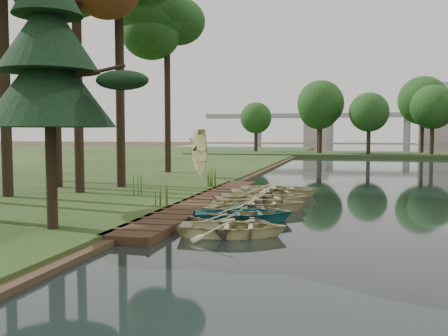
% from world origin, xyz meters
% --- Properties ---
extents(ground, '(300.00, 300.00, 0.00)m').
position_xyz_m(ground, '(0.00, 0.00, 0.00)').
color(ground, '#3D2F1D').
extents(boardwalk, '(1.60, 16.00, 0.30)m').
position_xyz_m(boardwalk, '(-1.60, 0.00, 0.15)').
color(boardwalk, '#392416').
rests_on(boardwalk, ground).
extents(peninsula, '(50.00, 14.00, 0.45)m').
position_xyz_m(peninsula, '(8.00, 50.00, 0.23)').
color(peninsula, '#2C451E').
rests_on(peninsula, ground).
extents(far_trees, '(45.60, 5.60, 8.80)m').
position_xyz_m(far_trees, '(4.67, 50.00, 6.43)').
color(far_trees, black).
rests_on(far_trees, peninsula).
extents(bridge, '(95.90, 4.00, 8.60)m').
position_xyz_m(bridge, '(12.31, 120.00, 7.08)').
color(bridge, '#A5A5A0').
rests_on(bridge, ground).
extents(building_a, '(10.00, 8.00, 18.00)m').
position_xyz_m(building_a, '(30.00, 140.00, 9.00)').
color(building_a, '#A5A5A0').
rests_on(building_a, ground).
extents(building_b, '(8.00, 8.00, 12.00)m').
position_xyz_m(building_b, '(-5.00, 145.00, 6.00)').
color(building_b, '#A5A5A0').
rests_on(building_b, ground).
extents(rowboat_0, '(3.59, 2.82, 0.67)m').
position_xyz_m(rowboat_0, '(1.05, -6.03, 0.39)').
color(rowboat_0, beige).
rests_on(rowboat_0, water).
extents(rowboat_1, '(3.67, 3.20, 0.63)m').
position_xyz_m(rowboat_1, '(0.75, -4.84, 0.37)').
color(rowboat_1, beige).
rests_on(rowboat_1, water).
extents(rowboat_2, '(4.02, 3.38, 0.71)m').
position_xyz_m(rowboat_2, '(0.91, -3.68, 0.41)').
color(rowboat_2, teal).
rests_on(rowboat_2, water).
extents(rowboat_3, '(3.47, 2.67, 0.67)m').
position_xyz_m(rowboat_3, '(0.79, -2.65, 0.38)').
color(rowboat_3, beige).
rests_on(rowboat_3, water).
extents(rowboat_4, '(4.04, 3.17, 0.76)m').
position_xyz_m(rowboat_4, '(1.01, -1.20, 0.43)').
color(rowboat_4, beige).
rests_on(rowboat_4, water).
extents(rowboat_5, '(4.83, 4.26, 0.83)m').
position_xyz_m(rowboat_5, '(0.97, -0.08, 0.46)').
color(rowboat_5, beige).
rests_on(rowboat_5, water).
extents(rowboat_6, '(4.45, 3.89, 0.77)m').
position_xyz_m(rowboat_6, '(0.78, 1.21, 0.43)').
color(rowboat_6, beige).
rests_on(rowboat_6, water).
extents(rowboat_7, '(4.50, 3.74, 0.80)m').
position_xyz_m(rowboat_7, '(1.02, 2.66, 0.45)').
color(rowboat_7, beige).
rests_on(rowboat_7, water).
extents(rowboat_8, '(4.13, 3.11, 0.81)m').
position_xyz_m(rowboat_8, '(1.14, 3.78, 0.45)').
color(rowboat_8, beige).
rests_on(rowboat_8, water).
extents(stored_rowboat, '(3.51, 2.88, 0.64)m').
position_xyz_m(stored_rowboat, '(-4.69, 10.10, 0.62)').
color(stored_rowboat, beige).
rests_on(stored_rowboat, bank).
extents(tree_6, '(5.01, 5.01, 12.40)m').
position_xyz_m(tree_6, '(-8.20, 13.61, 10.47)').
color(tree_6, black).
rests_on(tree_6, bank).
extents(pine_tree, '(3.80, 3.80, 8.10)m').
position_xyz_m(pine_tree, '(-4.10, -7.43, 5.34)').
color(pine_tree, black).
rests_on(pine_tree, bank).
extents(reeds_0, '(0.60, 0.60, 0.92)m').
position_xyz_m(reeds_0, '(-2.60, -2.20, 0.76)').
color(reeds_0, '#3F661E').
rests_on(reeds_0, bank).
extents(reeds_1, '(0.60, 0.60, 1.10)m').
position_xyz_m(reeds_1, '(-5.04, 0.87, 0.85)').
color(reeds_1, '#3F661E').
rests_on(reeds_1, bank).
extents(reeds_2, '(0.60, 0.60, 1.11)m').
position_xyz_m(reeds_2, '(-2.60, 4.99, 0.86)').
color(reeds_2, '#3F661E').
rests_on(reeds_2, bank).
extents(reeds_3, '(0.60, 0.60, 0.89)m').
position_xyz_m(reeds_3, '(-2.60, 4.87, 0.75)').
color(reeds_3, '#3F661E').
rests_on(reeds_3, bank).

